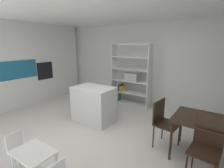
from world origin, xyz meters
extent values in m
plane|color=beige|center=(0.00, 0.00, 0.00)|extent=(10.32, 10.32, 0.00)
cube|color=white|center=(0.00, 0.00, 2.67)|extent=(7.49, 5.45, 0.06)
cube|color=silver|center=(0.00, 2.69, 1.32)|extent=(7.49, 0.06, 2.64)
cube|color=silver|center=(-3.36, 0.00, 1.32)|extent=(0.64, 4.90, 2.64)
cube|color=#1E6084|center=(-3.04, 0.01, 1.22)|extent=(0.01, 1.25, 0.56)
cube|color=black|center=(-3.02, 0.95, 1.07)|extent=(0.04, 0.56, 0.58)
cylinder|color=#B7BABC|center=(-3.06, 0.95, 1.31)|extent=(0.02, 0.45, 0.02)
cube|color=silver|center=(-0.56, 0.66, 0.46)|extent=(1.04, 0.68, 0.91)
cube|color=white|center=(-1.03, 2.29, 1.00)|extent=(0.02, 0.35, 1.99)
cube|color=white|center=(0.27, 2.29, 1.00)|extent=(0.02, 0.35, 1.99)
cube|color=white|center=(-0.38, 2.29, 1.98)|extent=(1.32, 0.35, 0.02)
cube|color=white|center=(-0.38, 2.29, 0.01)|extent=(1.32, 0.35, 0.02)
cube|color=white|center=(-0.38, 2.29, 0.41)|extent=(1.28, 0.35, 0.02)
cube|color=white|center=(-0.38, 2.29, 0.80)|extent=(1.28, 0.35, 0.02)
cube|color=white|center=(-0.38, 2.29, 1.19)|extent=(1.28, 0.35, 0.02)
cube|color=white|center=(-0.38, 2.29, 1.58)|extent=(1.28, 0.35, 0.02)
cube|color=#8E4793|center=(-0.90, 2.29, 0.14)|extent=(0.04, 0.29, 0.23)
cube|color=#338E4C|center=(-0.83, 2.29, 0.13)|extent=(0.03, 0.29, 0.21)
cube|color=silver|center=(-0.82, 2.29, 0.55)|extent=(0.04, 0.29, 0.26)
cube|color=#38383D|center=(-0.76, 2.29, 0.52)|extent=(0.04, 0.29, 0.20)
cube|color=gold|center=(-0.69, 2.29, 0.50)|extent=(0.06, 0.29, 0.16)
cube|color=#B7BABC|center=(-0.32, 2.29, 0.94)|extent=(0.44, 0.31, 0.26)
cube|color=white|center=(0.07, -1.37, 0.48)|extent=(0.61, 0.44, 0.03)
cube|color=white|center=(-0.20, -1.55, 0.23)|extent=(0.04, 0.04, 0.46)
cube|color=white|center=(-0.20, -1.20, 0.23)|extent=(0.04, 0.04, 0.46)
cube|color=white|center=(0.33, -1.20, 0.23)|extent=(0.04, 0.04, 0.46)
cube|color=white|center=(-0.34, -1.37, 0.33)|extent=(0.31, 0.31, 0.02)
cube|color=white|center=(-0.46, -1.39, 0.48)|extent=(0.06, 0.27, 0.29)
cube|color=white|center=(-0.21, -1.47, 0.16)|extent=(0.03, 0.03, 0.31)
cube|color=white|center=(-0.24, -1.25, 0.16)|extent=(0.03, 0.03, 0.31)
cube|color=white|center=(-0.43, -1.50, 0.16)|extent=(0.03, 0.03, 0.31)
cube|color=white|center=(-0.46, -1.28, 0.16)|extent=(0.03, 0.03, 0.31)
cube|color=black|center=(2.08, 0.59, 0.74)|extent=(1.16, 0.83, 0.03)
cylinder|color=black|center=(1.56, 0.24, 0.36)|extent=(0.04, 0.04, 0.72)
cylinder|color=black|center=(1.56, 0.95, 0.36)|extent=(0.04, 0.04, 0.72)
cube|color=black|center=(2.08, 0.06, 0.47)|extent=(0.44, 0.46, 0.03)
cube|color=black|center=(2.09, 0.25, 0.72)|extent=(0.41, 0.06, 0.49)
cylinder|color=black|center=(1.89, -0.11, 0.23)|extent=(0.03, 0.03, 0.45)
cylinder|color=black|center=(1.92, 0.25, 0.23)|extent=(0.03, 0.03, 0.45)
cylinder|color=black|center=(2.27, 0.22, 0.23)|extent=(0.03, 0.03, 0.45)
cube|color=black|center=(1.38, 0.59, 0.48)|extent=(0.46, 0.50, 0.03)
cube|color=black|center=(1.19, 0.61, 0.71)|extent=(0.08, 0.46, 0.43)
cylinder|color=black|center=(1.53, 0.38, 0.23)|extent=(0.03, 0.03, 0.46)
cylinder|color=black|center=(1.57, 0.77, 0.23)|extent=(0.03, 0.03, 0.46)
cylinder|color=black|center=(1.18, 0.41, 0.23)|extent=(0.03, 0.03, 0.46)
cylinder|color=black|center=(1.22, 0.81, 0.23)|extent=(0.03, 0.03, 0.46)
camera|label=1|loc=(2.22, -2.46, 2.00)|focal=27.06mm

